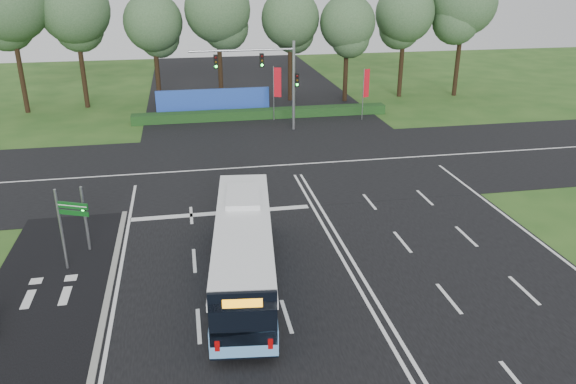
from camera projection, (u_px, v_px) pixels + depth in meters
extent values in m
plane|color=#26501A|center=(336.00, 249.00, 26.39)|extent=(120.00, 120.00, 0.00)
cube|color=black|center=(336.00, 248.00, 26.38)|extent=(20.00, 120.00, 0.04)
cube|color=black|center=(289.00, 165.00, 37.31)|extent=(120.00, 14.00, 0.05)
cube|color=black|center=(41.00, 312.00, 21.51)|extent=(5.00, 18.00, 0.06)
cube|color=gray|center=(106.00, 305.00, 21.91)|extent=(0.25, 18.00, 0.12)
cube|color=#61A0E2|center=(244.00, 262.00, 23.21)|extent=(3.51, 11.08, 1.00)
cube|color=black|center=(245.00, 272.00, 23.38)|extent=(3.48, 11.03, 0.27)
cube|color=black|center=(244.00, 243.00, 22.87)|extent=(3.40, 10.91, 0.86)
cube|color=white|center=(243.00, 231.00, 22.66)|extent=(3.51, 11.08, 0.32)
cube|color=white|center=(243.00, 224.00, 22.54)|extent=(3.41, 10.65, 0.32)
cube|color=white|center=(243.00, 196.00, 24.53)|extent=(1.76, 2.87, 0.23)
cube|color=black|center=(243.00, 319.00, 17.87)|extent=(2.20, 0.37, 2.00)
cube|color=orange|center=(242.00, 303.00, 17.59)|extent=(1.27, 0.21, 0.32)
cylinder|color=black|center=(222.00, 240.00, 26.18)|extent=(0.36, 0.97, 0.94)
cylinder|color=black|center=(267.00, 239.00, 26.32)|extent=(0.36, 0.97, 0.94)
cylinder|color=black|center=(215.00, 323.00, 20.14)|extent=(0.36, 0.97, 0.94)
cylinder|color=black|center=(274.00, 320.00, 20.28)|extent=(0.36, 0.97, 0.94)
cylinder|color=gray|center=(86.00, 219.00, 25.63)|extent=(0.13, 0.13, 3.21)
cube|color=black|center=(83.00, 209.00, 25.24)|extent=(0.27, 0.18, 0.37)
sphere|color=#19F233|center=(83.00, 210.00, 25.15)|extent=(0.13, 0.13, 0.13)
cylinder|color=gray|center=(61.00, 231.00, 23.90)|extent=(0.11, 0.11, 3.78)
cube|color=#0D4B16|center=(72.00, 206.00, 23.30)|extent=(1.33, 0.61, 0.28)
cube|color=#0D4B16|center=(73.00, 213.00, 23.42)|extent=(1.33, 0.61, 0.21)
cube|color=white|center=(72.00, 206.00, 23.27)|extent=(1.22, 0.53, 0.04)
cylinder|color=gray|center=(274.00, 94.00, 47.20)|extent=(0.07, 0.07, 4.60)
cube|color=red|center=(278.00, 82.00, 46.79)|extent=(0.59, 0.23, 2.45)
cylinder|color=gray|center=(363.00, 95.00, 47.30)|extent=(0.07, 0.07, 4.41)
cube|color=red|center=(366.00, 83.00, 47.12)|extent=(0.55, 0.28, 2.35)
cylinder|color=gray|center=(294.00, 87.00, 44.08)|extent=(0.24, 0.24, 7.00)
cylinder|color=gray|center=(242.00, 50.00, 42.30)|extent=(8.00, 0.16, 0.16)
cube|color=black|center=(262.00, 60.00, 42.86)|extent=(0.32, 0.28, 1.05)
cube|color=black|center=(216.00, 62.00, 42.26)|extent=(0.32, 0.28, 1.05)
cube|color=black|center=(297.00, 80.00, 43.93)|extent=(0.32, 0.28, 1.05)
cube|color=#143815|center=(262.00, 114.00, 48.54)|extent=(22.00, 1.20, 0.80)
cube|color=#2146B3|center=(213.00, 101.00, 49.87)|extent=(10.00, 0.30, 2.20)
cylinder|color=black|center=(19.00, 62.00, 48.97)|extent=(0.44, 0.44, 8.97)
sphere|color=#31512F|center=(8.00, 2.00, 47.10)|extent=(6.61, 6.61, 6.61)
cylinder|color=black|center=(82.00, 62.00, 50.92)|extent=(0.44, 0.44, 8.34)
sphere|color=#31512F|center=(74.00, 9.00, 49.18)|extent=(6.15, 6.15, 6.15)
cylinder|color=black|center=(157.00, 67.00, 52.08)|extent=(0.44, 0.44, 7.18)
sphere|color=#31512F|center=(153.00, 22.00, 50.59)|extent=(5.29, 5.29, 5.29)
cylinder|color=black|center=(220.00, 60.00, 52.67)|extent=(0.44, 0.44, 8.16)
sphere|color=#31512F|center=(218.00, 10.00, 50.97)|extent=(6.01, 6.01, 6.01)
cylinder|color=black|center=(290.00, 62.00, 53.72)|extent=(0.44, 0.44, 7.37)
sphere|color=#31512F|center=(290.00, 18.00, 52.19)|extent=(5.43, 5.43, 5.43)
cylinder|color=black|center=(346.00, 65.00, 53.50)|extent=(0.44, 0.44, 7.00)
sphere|color=#31512F|center=(347.00, 23.00, 52.04)|extent=(5.16, 5.16, 5.16)
cylinder|color=black|center=(402.00, 58.00, 55.37)|extent=(0.44, 0.44, 7.67)
sphere|color=#31512F|center=(405.00, 13.00, 53.77)|extent=(5.65, 5.65, 5.65)
cylinder|color=black|center=(458.00, 53.00, 55.64)|extent=(0.44, 0.44, 8.55)
sphere|color=#31512F|center=(464.00, 3.00, 53.86)|extent=(6.30, 6.30, 6.30)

